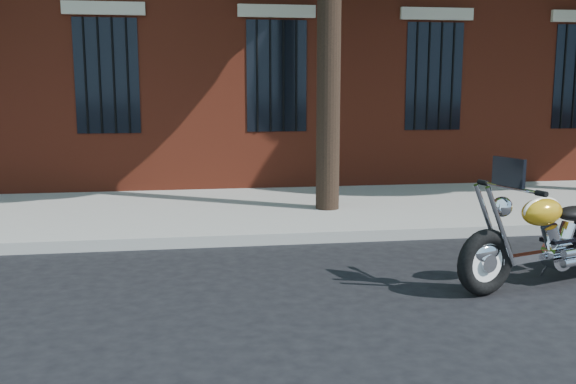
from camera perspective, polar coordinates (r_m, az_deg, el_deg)
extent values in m
plane|color=black|center=(7.17, 4.44, -7.11)|extent=(120.00, 120.00, 0.00)
cube|color=gray|center=(8.45, 2.34, -4.00)|extent=(40.00, 0.16, 0.15)
cube|color=gray|center=(10.26, 0.35, -1.58)|extent=(40.00, 3.60, 0.15)
cube|color=black|center=(11.90, -1.05, 10.23)|extent=(1.10, 0.14, 2.00)
cube|color=#B2A893|center=(11.94, -1.05, 15.76)|extent=(1.40, 0.20, 0.22)
cylinder|color=black|center=(11.82, -1.00, 10.24)|extent=(0.04, 0.04, 2.00)
cylinder|color=black|center=(9.82, 3.65, 12.13)|extent=(0.36, 0.36, 5.00)
torus|color=black|center=(6.57, 17.13, -5.99)|extent=(0.68, 0.35, 0.67)
cylinder|color=white|center=(6.57, 17.13, -5.99)|extent=(0.49, 0.21, 0.50)
ellipsoid|color=white|center=(6.54, 17.17, -5.15)|extent=(0.37, 0.23, 0.19)
cube|color=white|center=(7.24, 22.58, -5.04)|extent=(1.45, 0.55, 0.08)
cylinder|color=white|center=(7.28, 22.83, -5.14)|extent=(0.36, 0.27, 0.32)
ellipsoid|color=gold|center=(6.98, 21.64, -1.65)|extent=(0.55, 0.42, 0.28)
ellipsoid|color=black|center=(7.37, 24.21, -1.74)|extent=(0.55, 0.42, 0.15)
cylinder|color=white|center=(6.61, 19.19, 0.36)|extent=(0.27, 0.75, 0.04)
sphere|color=white|center=(6.57, 18.49, -1.24)|extent=(0.25, 0.25, 0.20)
cube|color=black|center=(6.56, 19.02, 1.70)|extent=(0.16, 0.39, 0.28)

